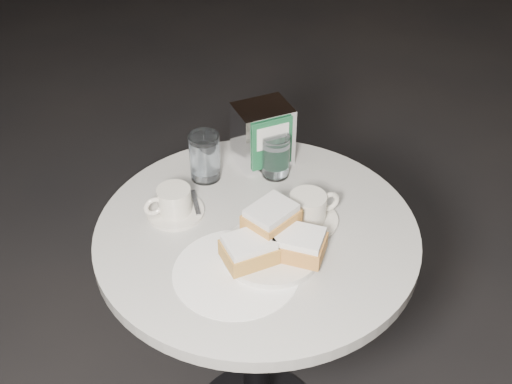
% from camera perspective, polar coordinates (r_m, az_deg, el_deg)
% --- Properties ---
extents(cafe_table, '(0.70, 0.70, 0.74)m').
position_cam_1_polar(cafe_table, '(1.52, 0.07, -8.87)').
color(cafe_table, black).
rests_on(cafe_table, ground).
extents(sugar_spill, '(0.28, 0.28, 0.00)m').
position_cam_1_polar(sugar_spill, '(1.29, -1.78, -7.13)').
color(sugar_spill, white).
rests_on(sugar_spill, cafe_table).
extents(beignet_plate, '(0.23, 0.21, 0.10)m').
position_cam_1_polar(beignet_plate, '(1.30, 1.47, -4.46)').
color(beignet_plate, silver).
rests_on(beignet_plate, cafe_table).
extents(coffee_cup_left, '(0.17, 0.17, 0.07)m').
position_cam_1_polar(coffee_cup_left, '(1.42, -7.30, -0.98)').
color(coffee_cup_left, silver).
rests_on(coffee_cup_left, cafe_table).
extents(coffee_cup_right, '(0.17, 0.17, 0.07)m').
position_cam_1_polar(coffee_cup_right, '(1.39, 4.64, -1.65)').
color(coffee_cup_right, white).
rests_on(coffee_cup_right, cafe_table).
extents(water_glass_left, '(0.09, 0.09, 0.12)m').
position_cam_1_polar(water_glass_left, '(1.50, -4.58, 3.09)').
color(water_glass_left, silver).
rests_on(water_glass_left, cafe_table).
extents(water_glass_right, '(0.09, 0.09, 0.11)m').
position_cam_1_polar(water_glass_right, '(1.51, 1.78, 3.17)').
color(water_glass_right, white).
rests_on(water_glass_right, cafe_table).
extents(napkin_dispenser, '(0.15, 0.14, 0.15)m').
position_cam_1_polar(napkin_dispenser, '(1.54, 0.62, 5.15)').
color(napkin_dispenser, white).
rests_on(napkin_dispenser, cafe_table).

